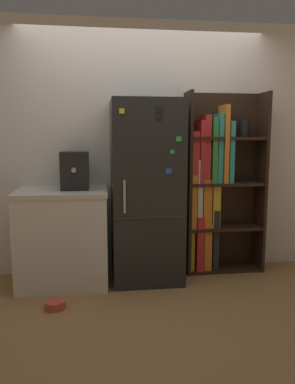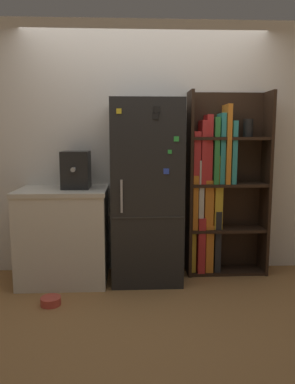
# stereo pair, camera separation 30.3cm
# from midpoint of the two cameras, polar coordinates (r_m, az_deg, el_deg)

# --- Properties ---
(ground_plane) EXTENTS (16.00, 16.00, 0.00)m
(ground_plane) POSITION_cam_midpoint_polar(r_m,az_deg,el_deg) (3.77, -2.23, -13.83)
(ground_plane) COLOR #A87542
(wall_back) EXTENTS (8.00, 0.05, 2.60)m
(wall_back) POSITION_cam_midpoint_polar(r_m,az_deg,el_deg) (3.97, -2.97, 6.55)
(wall_back) COLOR white
(wall_back) RESTS_ON ground_plane
(refrigerator) EXTENTS (0.68, 0.62, 1.78)m
(refrigerator) POSITION_cam_midpoint_polar(r_m,az_deg,el_deg) (3.68, -2.53, -0.01)
(refrigerator) COLOR black
(refrigerator) RESTS_ON ground_plane
(bookshelf) EXTENTS (0.83, 0.31, 1.88)m
(bookshelf) POSITION_cam_midpoint_polar(r_m,az_deg,el_deg) (3.98, 8.02, 0.67)
(bookshelf) COLOR black
(bookshelf) RESTS_ON ground_plane
(kitchen_counter) EXTENTS (0.86, 0.65, 0.93)m
(kitchen_counter) POSITION_cam_midpoint_polar(r_m,az_deg,el_deg) (3.77, -15.02, -6.67)
(kitchen_counter) COLOR silver
(kitchen_counter) RESTS_ON ground_plane
(espresso_machine) EXTENTS (0.26, 0.37, 0.36)m
(espresso_machine) POSITION_cam_midpoint_polar(r_m,az_deg,el_deg) (3.70, -13.30, 3.23)
(espresso_machine) COLOR black
(espresso_machine) RESTS_ON kitchen_counter
(pet_bowl) EXTENTS (0.18, 0.18, 0.07)m
(pet_bowl) POSITION_cam_midpoint_polar(r_m,az_deg,el_deg) (3.39, -16.51, -16.10)
(pet_bowl) COLOR #D84C3F
(pet_bowl) RESTS_ON ground_plane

